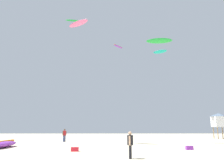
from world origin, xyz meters
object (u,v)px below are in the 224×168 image
object	(u,v)px
kite_aloft_3	(159,41)
gear_bag	(75,149)
person_foreground	(130,143)
kite_aloft_2	(73,21)
kite_aloft_0	(78,23)
person_left	(64,134)
cooler_box	(189,148)
kite_grounded_near	(1,145)
lifeguard_tower	(219,120)
kite_aloft_1	(118,46)
kite_aloft_4	(160,52)

from	to	relation	value
kite_aloft_3	gear_bag	bearing A→B (deg)	-134.07
person_foreground	kite_aloft_2	size ratio (longest dim) A/B	0.45
kite_aloft_0	gear_bag	bearing A→B (deg)	-81.08
person_left	cooler_box	bearing A→B (deg)	-167.21
kite_grounded_near	lifeguard_tower	world-z (taller)	lifeguard_tower
person_foreground	kite_aloft_1	world-z (taller)	kite_aloft_1
person_left	gear_bag	xyz separation A→B (m)	(3.20, -11.92, -0.80)
kite_aloft_3	kite_aloft_4	xyz separation A→B (m)	(4.56, 19.68, 5.36)
gear_bag	kite_aloft_0	world-z (taller)	kite_aloft_0
kite_aloft_0	kite_aloft_2	distance (m)	25.67
person_left	gear_bag	distance (m)	12.36
kite_grounded_near	kite_aloft_0	world-z (taller)	kite_aloft_0
person_foreground	kite_aloft_3	size ratio (longest dim) A/B	0.47
person_left	kite_aloft_4	bearing A→B (deg)	-80.89
kite_aloft_1	kite_aloft_3	xyz separation A→B (m)	(4.53, -20.16, -6.69)
person_left	kite_aloft_4	distance (m)	29.35
person_foreground	kite_aloft_3	distance (m)	18.57
gear_bag	kite_aloft_4	bearing A→B (deg)	64.96
kite_grounded_near	lifeguard_tower	xyz separation A→B (m)	(27.69, 16.58, 2.75)
lifeguard_tower	cooler_box	xyz separation A→B (m)	(-11.42, -18.37, -2.89)
kite_grounded_near	kite_aloft_3	xyz separation A→B (m)	(16.01, 6.28, 12.38)
person_left	kite_aloft_2	size ratio (longest dim) A/B	0.47
person_left	gear_bag	bearing A→B (deg)	158.62
kite_aloft_3	kite_grounded_near	bearing A→B (deg)	-158.58
kite_aloft_2	kite_aloft_0	bearing A→B (deg)	-78.21
person_foreground	lifeguard_tower	world-z (taller)	lifeguard_tower
kite_aloft_0	kite_aloft_3	xyz separation A→B (m)	(10.26, 1.00, -1.86)
person_foreground	gear_bag	bearing A→B (deg)	145.54
cooler_box	kite_aloft_0	distance (m)	19.17
kite_grounded_near	kite_aloft_1	distance (m)	34.57
person_foreground	cooler_box	xyz separation A→B (m)	(5.32, 5.38, -0.76)
lifeguard_tower	kite_aloft_2	distance (m)	36.95
gear_bag	kite_aloft_0	distance (m)	16.63
person_foreground	kite_aloft_0	xyz separation A→B (m)	(-5.20, 12.44, 13.63)
kite_grounded_near	kite_aloft_2	bearing A→B (deg)	87.78
lifeguard_tower	gear_bag	bearing A→B (deg)	-136.55
person_left	kite_aloft_1	xyz separation A→B (m)	(7.63, 17.50, 18.43)
person_left	kite_aloft_2	bearing A→B (deg)	-27.98
gear_bag	kite_aloft_2	distance (m)	40.64
cooler_box	kite_aloft_2	size ratio (longest dim) A/B	0.16
gear_bag	kite_grounded_near	bearing A→B (deg)	157.11
person_foreground	gear_bag	size ratio (longest dim) A/B	2.80
gear_bag	kite_aloft_3	world-z (taller)	kite_aloft_3
person_left	kite_aloft_3	xyz separation A→B (m)	(12.16, -2.66, 11.73)
gear_bag	kite_aloft_3	xyz separation A→B (m)	(8.96, 9.26, 12.53)
lifeguard_tower	kite_aloft_4	bearing A→B (deg)	127.21
person_foreground	lifeguard_tower	distance (m)	29.13
person_foreground	kite_aloft_1	size ratio (longest dim) A/B	0.56
kite_grounded_near	cooler_box	distance (m)	16.37
kite_aloft_3	kite_aloft_4	world-z (taller)	kite_aloft_4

